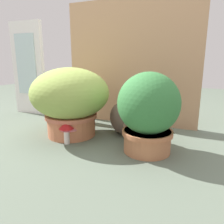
{
  "coord_description": "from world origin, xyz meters",
  "views": [
    {
      "loc": [
        0.65,
        -1.16,
        0.5
      ],
      "look_at": [
        0.14,
        0.05,
        0.18
      ],
      "focal_mm": 34.62,
      "sensor_mm": 36.0,
      "label": 1
    }
  ],
  "objects_px": {
    "mushroom_ornament_pink": "(69,127)",
    "grass_planter": "(70,98)",
    "leafy_planter": "(148,111)",
    "cat": "(125,117)",
    "mushroom_ornament_red": "(66,128)"
  },
  "relations": [
    {
      "from": "cat",
      "to": "mushroom_ornament_pink",
      "type": "bearing_deg",
      "value": -135.12
    },
    {
      "from": "cat",
      "to": "mushroom_ornament_pink",
      "type": "xyz_separation_m",
      "value": [
        -0.27,
        -0.27,
        -0.02
      ]
    },
    {
      "from": "mushroom_ornament_red",
      "to": "mushroom_ornament_pink",
      "type": "height_order",
      "value": "mushroom_ornament_red"
    },
    {
      "from": "mushroom_ornament_red",
      "to": "cat",
      "type": "bearing_deg",
      "value": 47.94
    },
    {
      "from": "grass_planter",
      "to": "cat",
      "type": "height_order",
      "value": "grass_planter"
    },
    {
      "from": "leafy_planter",
      "to": "cat",
      "type": "xyz_separation_m",
      "value": [
        -0.21,
        0.22,
        -0.11
      ]
    },
    {
      "from": "cat",
      "to": "grass_planter",
      "type": "bearing_deg",
      "value": -155.65
    },
    {
      "from": "grass_planter",
      "to": "mushroom_ornament_pink",
      "type": "relative_size",
      "value": 3.78
    },
    {
      "from": "leafy_planter",
      "to": "mushroom_ornament_pink",
      "type": "relative_size",
      "value": 3.27
    },
    {
      "from": "cat",
      "to": "mushroom_ornament_pink",
      "type": "distance_m",
      "value": 0.38
    },
    {
      "from": "leafy_planter",
      "to": "cat",
      "type": "distance_m",
      "value": 0.32
    },
    {
      "from": "cat",
      "to": "mushroom_ornament_red",
      "type": "xyz_separation_m",
      "value": [
        -0.27,
        -0.3,
        -0.02
      ]
    },
    {
      "from": "grass_planter",
      "to": "mushroom_ornament_pink",
      "type": "bearing_deg",
      "value": -63.2
    },
    {
      "from": "leafy_planter",
      "to": "mushroom_ornament_pink",
      "type": "height_order",
      "value": "leafy_planter"
    },
    {
      "from": "mushroom_ornament_pink",
      "to": "grass_planter",
      "type": "bearing_deg",
      "value": 116.8
    }
  ]
}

